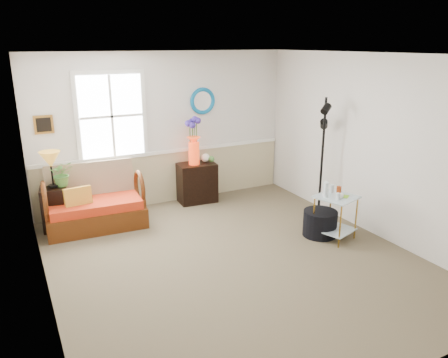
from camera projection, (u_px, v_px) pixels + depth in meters
name	position (u px, v px, depth m)	size (l,w,h in m)	color
floor	(234.00, 260.00, 5.74)	(4.50, 5.00, 0.01)	brown
ceiling	(235.00, 54.00, 4.96)	(4.50, 5.00, 0.01)	white
walls	(234.00, 164.00, 5.35)	(4.51, 5.01, 2.60)	silver
wainscot	(167.00, 177.00, 7.71)	(4.46, 0.02, 0.90)	tan
chair_rail	(167.00, 152.00, 7.56)	(4.46, 0.04, 0.06)	white
window	(112.00, 116.00, 6.96)	(1.14, 0.06, 1.44)	white
picture	(44.00, 125.00, 6.54)	(0.28, 0.03, 0.28)	#BF8334
mirror	(202.00, 101.00, 7.62)	(0.47, 0.47, 0.07)	#0586BA
loveseat	(94.00, 198.00, 6.63)	(1.45, 0.82, 0.95)	#682D07
throw_pillow	(79.00, 200.00, 6.43)	(0.39, 0.10, 0.39)	#BF5E19
lamp_stand	(55.00, 208.00, 6.58)	(0.38, 0.38, 0.67)	black
table_lamp	(51.00, 170.00, 6.40)	(0.30, 0.30, 0.55)	#C68929
potted_plant	(62.00, 176.00, 6.52)	(0.34, 0.38, 0.30)	#4B863A
cabinet	(197.00, 183.00, 7.74)	(0.65, 0.42, 0.70)	black
flower_vase	(194.00, 141.00, 7.48)	(0.24, 0.24, 0.81)	red
side_table	(335.00, 218.00, 6.26)	(0.51, 0.51, 0.65)	gold
tabletop_items	(334.00, 189.00, 6.15)	(0.36, 0.36, 0.21)	silver
floor_lamp	(322.00, 158.00, 6.93)	(0.28, 0.28, 1.93)	black
ottoman	(320.00, 223.00, 6.41)	(0.49, 0.49, 0.38)	black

